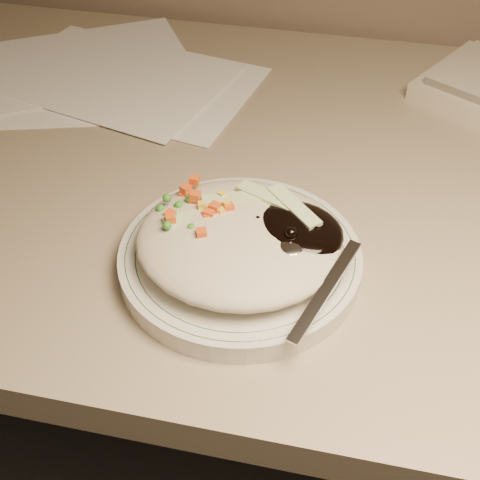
# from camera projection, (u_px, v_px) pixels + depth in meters

# --- Properties ---
(desk) EXTENTS (1.40, 0.70, 0.74)m
(desk) POSITION_uv_depth(u_px,v_px,m) (345.00, 297.00, 0.89)
(desk) COLOR gray
(desk) RESTS_ON ground
(plate) EXTENTS (0.23, 0.23, 0.02)m
(plate) POSITION_uv_depth(u_px,v_px,m) (240.00, 260.00, 0.64)
(plate) COLOR silver
(plate) RESTS_ON desk
(plate_rim) EXTENTS (0.22, 0.22, 0.00)m
(plate_rim) POSITION_uv_depth(u_px,v_px,m) (240.00, 252.00, 0.63)
(plate_rim) COLOR #144723
(plate_rim) RESTS_ON plate
(meal) EXTENTS (0.21, 0.19, 0.05)m
(meal) POSITION_uv_depth(u_px,v_px,m) (244.00, 237.00, 0.62)
(meal) COLOR #BFB59A
(meal) RESTS_ON plate
(papers) EXTENTS (0.45, 0.37, 0.00)m
(papers) POSITION_uv_depth(u_px,v_px,m) (98.00, 77.00, 0.92)
(papers) COLOR white
(papers) RESTS_ON desk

